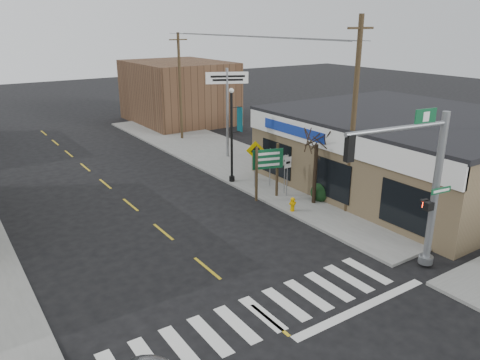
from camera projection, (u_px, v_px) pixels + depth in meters
ground at (270, 320)px, 15.03m from camera, size 140.00×140.00×0.00m
sidewalk_right at (258, 170)px, 29.98m from camera, size 6.00×38.00×0.13m
center_line at (163, 232)px, 21.32m from camera, size 0.12×56.00×0.01m
crosswalk at (262, 314)px, 15.34m from camera, size 11.00×2.20×0.01m
thrift_store at (408, 152)px, 26.76m from camera, size 12.00×14.00×4.00m
bldg_distant_right at (178, 92)px, 44.04m from camera, size 8.00×10.00×5.60m
traffic_signal_pole at (426, 178)px, 16.75m from camera, size 4.86×0.38×6.16m
guide_sign at (268, 165)px, 24.39m from camera, size 1.67×0.14×2.93m
fire_hydrant at (293, 204)px, 23.22m from camera, size 0.23×0.23×0.72m
ped_crossing_sign at (255, 156)px, 26.12m from camera, size 1.05×0.07×2.70m
lamp_post at (233, 128)px, 26.71m from camera, size 0.71×0.56×5.46m
dance_center_sign at (227, 90)px, 31.34m from camera, size 2.85×0.18×6.05m
bare_tree at (317, 134)px, 23.23m from camera, size 2.34×2.34×4.67m
shrub_front at (388, 213)px, 21.97m from camera, size 1.18×1.18×0.88m
shrub_back at (321, 192)px, 24.73m from camera, size 1.07×1.07×0.80m
utility_pole_near at (354, 116)px, 21.85m from camera, size 1.62×0.24×9.30m
utility_pole_far at (180, 86)px, 36.56m from camera, size 1.43×0.21×8.20m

